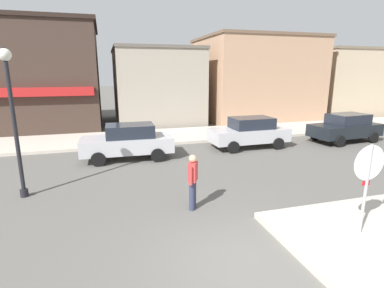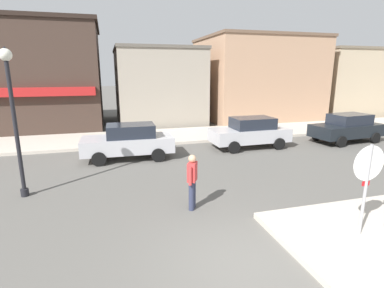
{
  "view_description": "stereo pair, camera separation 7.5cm",
  "coord_description": "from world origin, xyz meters",
  "px_view_note": "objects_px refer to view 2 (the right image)",
  "views": [
    {
      "loc": [
        -2.69,
        -4.77,
        3.85
      ],
      "look_at": [
        0.01,
        4.5,
        1.5
      ],
      "focal_mm": 28.0,
      "sensor_mm": 36.0,
      "label": 1
    },
    {
      "loc": [
        -2.61,
        -4.79,
        3.85
      ],
      "look_at": [
        0.01,
        4.5,
        1.5
      ],
      "focal_mm": 28.0,
      "sensor_mm": 36.0,
      "label": 2
    }
  ],
  "objects_px": {
    "lamp_post": "(12,102)",
    "parked_car_second": "(250,132)",
    "parked_car_third": "(347,128)",
    "parked_car_nearest": "(129,141)",
    "pedestrian_crossing_near": "(192,180)",
    "stop_sign": "(367,178)"
  },
  "relations": [
    {
      "from": "lamp_post",
      "to": "parked_car_second",
      "type": "xyz_separation_m",
      "value": [
        9.68,
        3.77,
        -2.15
      ]
    },
    {
      "from": "lamp_post",
      "to": "parked_car_third",
      "type": "bearing_deg",
      "value": 12.6
    },
    {
      "from": "parked_car_nearest",
      "to": "pedestrian_crossing_near",
      "type": "height_order",
      "value": "pedestrian_crossing_near"
    },
    {
      "from": "parked_car_third",
      "to": "parked_car_second",
      "type": "bearing_deg",
      "value": 176.86
    },
    {
      "from": "parked_car_third",
      "to": "pedestrian_crossing_near",
      "type": "relative_size",
      "value": 2.58
    },
    {
      "from": "parked_car_second",
      "to": "pedestrian_crossing_near",
      "type": "distance_m",
      "value": 7.75
    },
    {
      "from": "parked_car_second",
      "to": "stop_sign",
      "type": "bearing_deg",
      "value": -99.69
    },
    {
      "from": "parked_car_nearest",
      "to": "pedestrian_crossing_near",
      "type": "distance_m",
      "value": 5.87
    },
    {
      "from": "parked_car_second",
      "to": "parked_car_third",
      "type": "distance_m",
      "value": 5.77
    },
    {
      "from": "stop_sign",
      "to": "pedestrian_crossing_near",
      "type": "bearing_deg",
      "value": 141.97
    },
    {
      "from": "lamp_post",
      "to": "parked_car_second",
      "type": "bearing_deg",
      "value": 21.26
    },
    {
      "from": "parked_car_nearest",
      "to": "pedestrian_crossing_near",
      "type": "xyz_separation_m",
      "value": [
        1.35,
        -5.71,
        0.06
      ]
    },
    {
      "from": "parked_car_third",
      "to": "pedestrian_crossing_near",
      "type": "height_order",
      "value": "pedestrian_crossing_near"
    },
    {
      "from": "parked_car_nearest",
      "to": "parked_car_third",
      "type": "xyz_separation_m",
      "value": [
        11.93,
        0.05,
        0.0
      ]
    },
    {
      "from": "pedestrian_crossing_near",
      "to": "parked_car_third",
      "type": "bearing_deg",
      "value": 28.56
    },
    {
      "from": "lamp_post",
      "to": "parked_car_second",
      "type": "relative_size",
      "value": 1.13
    },
    {
      "from": "parked_car_second",
      "to": "parked_car_third",
      "type": "xyz_separation_m",
      "value": [
        5.76,
        -0.32,
        0.0
      ]
    },
    {
      "from": "lamp_post",
      "to": "parked_car_nearest",
      "type": "xyz_separation_m",
      "value": [
        3.51,
        3.4,
        -2.15
      ]
    },
    {
      "from": "stop_sign",
      "to": "parked_car_nearest",
      "type": "distance_m",
      "value": 9.57
    },
    {
      "from": "parked_car_nearest",
      "to": "stop_sign",
      "type": "bearing_deg",
      "value": -60.59
    },
    {
      "from": "parked_car_nearest",
      "to": "parked_car_second",
      "type": "bearing_deg",
      "value": 3.38
    },
    {
      "from": "stop_sign",
      "to": "pedestrian_crossing_near",
      "type": "distance_m",
      "value": 4.28
    }
  ]
}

